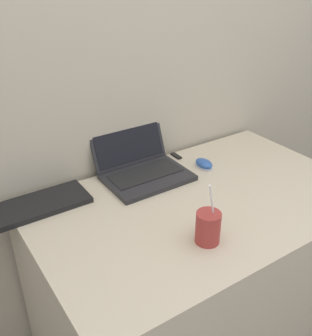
{
  "coord_description": "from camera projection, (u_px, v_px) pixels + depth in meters",
  "views": [
    {
      "loc": [
        -0.8,
        -0.54,
        1.52
      ],
      "look_at": [
        -0.08,
        0.54,
        0.82
      ],
      "focal_mm": 42.0,
      "sensor_mm": 36.0,
      "label": 1
    }
  ],
  "objects": [
    {
      "name": "drink_cup",
      "position": [
        208.0,
        227.0,
        1.19
      ],
      "size": [
        0.08,
        0.08,
        0.22
      ],
      "color": "#9E332D",
      "rests_on": "desk"
    },
    {
      "name": "wall_back",
      "position": [
        140.0,
        38.0,
        1.49
      ],
      "size": [
        7.0,
        0.04,
        2.5
      ],
      "color": "#BCB299",
      "rests_on": "ground_plane"
    },
    {
      "name": "external_keyboard",
      "position": [
        34.0,
        206.0,
        1.37
      ],
      "size": [
        0.38,
        0.16,
        0.02
      ],
      "color": "black",
      "rests_on": "desk"
    },
    {
      "name": "laptop",
      "position": [
        140.0,
        163.0,
        1.57
      ],
      "size": [
        0.33,
        0.31,
        0.22
      ],
      "color": "#232326",
      "rests_on": "desk"
    },
    {
      "name": "computer_mouse",
      "position": [
        204.0,
        164.0,
        1.64
      ],
      "size": [
        0.06,
        0.09,
        0.03
      ],
      "color": "white",
      "rests_on": "desk"
    },
    {
      "name": "usb_stick",
      "position": [
        176.0,
        156.0,
        1.73
      ],
      "size": [
        0.02,
        0.06,
        0.01
      ],
      "color": "black",
      "rests_on": "desk"
    },
    {
      "name": "desk",
      "position": [
        196.0,
        276.0,
        1.6
      ],
      "size": [
        1.22,
        0.74,
        0.74
      ],
      "color": "beige",
      "rests_on": "ground_plane"
    }
  ]
}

